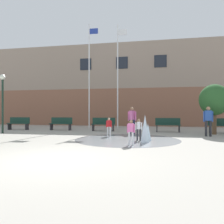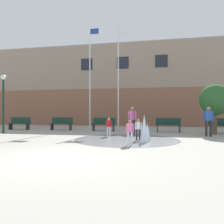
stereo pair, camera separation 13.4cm
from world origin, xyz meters
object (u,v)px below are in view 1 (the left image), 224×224
adult_near_bench (132,118)px  park_bench_near_trashcan (168,125)px  adult_in_red (208,119)px  flagpole_right (118,73)px  park_bench_far_right (222,125)px  lamp_post_left_lane (3,94)px  child_in_fountain (139,128)px  park_bench_far_left (19,123)px  child_running (131,130)px  flagpole_left (89,73)px  park_bench_left_of_flagpoles (61,123)px  park_bench_under_left_flagpole (103,124)px  street_tree_near_building (214,100)px  child_with_pink_shirt (109,126)px

adult_near_bench → park_bench_near_trashcan: bearing=-31.1°
adult_in_red → flagpole_right: (-5.65, 5.04, 3.49)m
park_bench_far_right → lamp_post_left_lane: lamp_post_left_lane is taller
park_bench_near_trashcan → child_in_fountain: child_in_fountain is taller
park_bench_far_right → child_in_fountain: size_ratio=1.62×
lamp_post_left_lane → park_bench_far_left: bearing=104.2°
child_running → flagpole_left: (-4.29, 8.85, 3.97)m
park_bench_near_trashcan → adult_in_red: 3.02m
park_bench_near_trashcan → adult_near_bench: (-2.18, -1.66, 0.45)m
park_bench_far_right → child_running: 7.80m
adult_in_red → child_in_fountain: bearing=-140.2°
park_bench_far_left → flagpole_left: 6.74m
adult_in_red → park_bench_left_of_flagpoles: bearing=172.0°
park_bench_left_of_flagpoles → child_running: 8.35m
park_bench_under_left_flagpole → street_tree_near_building: (6.84, -1.17, 1.51)m
park_bench_far_left → lamp_post_left_lane: 3.31m
child_with_pink_shirt → street_tree_near_building: bearing=155.7°
child_running → flagpole_left: size_ratio=0.11×
child_with_pink_shirt → adult_near_bench: size_ratio=0.62×
park_bench_under_left_flagpole → park_bench_far_right: bearing=-1.3°
adult_in_red → flagpole_left: 10.15m
park_bench_far_right → flagpole_right: 8.51m
flagpole_left → street_tree_near_building: bearing=-24.4°
child_in_fountain → street_tree_near_building: bearing=-44.7°
park_bench_under_left_flagpole → park_bench_far_right: 7.55m
park_bench_left_of_flagpoles → park_bench_near_trashcan: (7.44, -0.09, 0.00)m
flagpole_left → park_bench_far_right: bearing=-17.3°
park_bench_far_left → park_bench_left_of_flagpoles: (3.21, 0.21, 0.00)m
park_bench_left_of_flagpoles → park_bench_under_left_flagpole: bearing=-1.1°
park_bench_far_left → park_bench_under_left_flagpole: 6.34m
park_bench_near_trashcan → street_tree_near_building: size_ratio=0.55×
park_bench_far_left → lamp_post_left_lane: (0.67, -2.63, 1.89)m
park_bench_under_left_flagpole → lamp_post_left_lane: size_ratio=0.45×
park_bench_far_right → street_tree_near_building: 1.95m
lamp_post_left_lane → park_bench_under_left_flagpole: bearing=26.1°
park_bench_under_left_flagpole → park_bench_left_of_flagpoles: bearing=178.9°
child_in_fountain → street_tree_near_building: size_ratio=0.34×
park_bench_far_left → park_bench_under_left_flagpole: (6.34, 0.15, 0.00)m
park_bench_near_trashcan → street_tree_near_building: bearing=-24.3°
park_bench_far_left → street_tree_near_building: bearing=-4.5°
park_bench_left_of_flagpoles → adult_near_bench: (5.26, -1.75, 0.45)m
park_bench_near_trashcan → park_bench_under_left_flagpole: bearing=179.6°
child_with_pink_shirt → adult_in_red: adult_in_red is taller
park_bench_far_right → child_running: bearing=-130.4°
park_bench_under_left_flagpole → child_running: size_ratio=1.62×
street_tree_near_building → adult_in_red: bearing=-117.9°
flagpole_left → lamp_post_left_lane: size_ratio=2.39×
park_bench_left_of_flagpoles → child_in_fountain: child_in_fountain is taller
lamp_post_left_lane → street_tree_near_building: size_ratio=1.24×
adult_in_red → park_bench_far_left: bearing=176.4°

